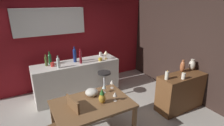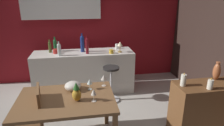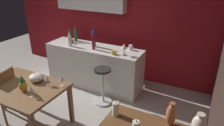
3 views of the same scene
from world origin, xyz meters
TOP-DOWN VIEW (x-y plane):
  - wall_kitchen_back at (-0.06, 2.08)m, footprint 5.20×0.33m
  - dining_table at (-0.17, -0.31)m, footprint 1.28×0.88m
  - kitchen_counter at (0.11, 1.33)m, footprint 2.10×0.60m
  - sideboard_cabinet at (1.93, -0.38)m, footprint 1.10×0.44m
  - chair_near_window at (-0.61, -0.34)m, footprint 0.46×0.46m
  - bar_stool at (0.62, 0.81)m, footprint 0.34×0.34m
  - wine_glass_left at (0.16, -0.10)m, footprint 0.08×0.08m
  - wine_glass_right at (0.38, -0.01)m, footprint 0.08×0.08m
  - wine_glass_center at (0.19, -0.44)m, footprint 0.07×0.07m
  - pineapple_centerpiece at (-0.02, -0.39)m, footprint 0.12×0.12m
  - fruit_bowl at (-0.08, -0.08)m, footprint 0.23×0.23m
  - wine_bottle_green at (-0.47, 1.51)m, footprint 0.08×0.08m
  - wine_bottle_ruby at (0.19, 1.21)m, footprint 0.06×0.06m
  - wine_bottle_clear at (-0.35, 1.16)m, footprint 0.07×0.07m
  - wine_bottle_cobalt at (0.10, 1.37)m, footprint 0.08×0.08m
  - wine_bottle_olive at (-0.57, 1.44)m, footprint 0.06×0.06m
  - cup_red at (-0.45, 1.33)m, footprint 0.12×0.08m
  - cup_mustard at (0.68, 1.15)m, footprint 0.12×0.09m
  - cup_white at (0.87, 1.53)m, footprint 0.11×0.07m
  - counter_lamp at (0.87, 1.20)m, footprint 0.12×0.12m
  - pillar_candle_tall at (1.77, -0.51)m, footprint 0.08×0.08m
  - pillar_candle_short at (1.46, -0.36)m, footprint 0.08×0.08m
  - vase_copper at (2.06, -0.24)m, footprint 0.11×0.11m

SIDE VIEW (x-z plane):
  - bar_stool at x=0.62m, z-range 0.02..0.75m
  - sideboard_cabinet at x=1.93m, z-range 0.00..0.82m
  - kitchen_counter at x=0.11m, z-range 0.00..0.90m
  - chair_near_window at x=-0.61m, z-range 0.05..0.98m
  - dining_table at x=-0.17m, z-range 0.28..1.02m
  - fruit_bowl at x=-0.08m, z-range 0.74..0.87m
  - pineapple_centerpiece at x=-0.02m, z-range 0.72..0.98m
  - wine_glass_left at x=0.16m, z-range 0.78..0.94m
  - wine_glass_center at x=0.19m, z-range 0.78..0.95m
  - wine_glass_right at x=0.38m, z-range 0.78..0.96m
  - pillar_candle_tall at x=1.77m, z-range 0.81..0.97m
  - pillar_candle_short at x=1.46m, z-range 0.81..1.00m
  - cup_mustard at x=0.68m, z-range 0.90..0.98m
  - cup_red at x=-0.45m, z-range 0.90..0.99m
  - cup_white at x=0.87m, z-range 0.90..1.00m
  - vase_copper at x=2.06m, z-range 0.81..1.09m
  - wine_bottle_olive at x=-0.57m, z-range 0.89..1.16m
  - wine_bottle_clear at x=-0.35m, z-range 0.89..1.18m
  - wine_bottle_green at x=-0.47m, z-range 0.89..1.20m
  - counter_lamp at x=0.87m, z-range 0.95..1.18m
  - wine_bottle_ruby at x=0.19m, z-range 0.90..1.26m
  - wine_bottle_cobalt at x=0.10m, z-range 0.89..1.28m
  - wall_kitchen_back at x=-0.06m, z-range 0.11..2.71m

